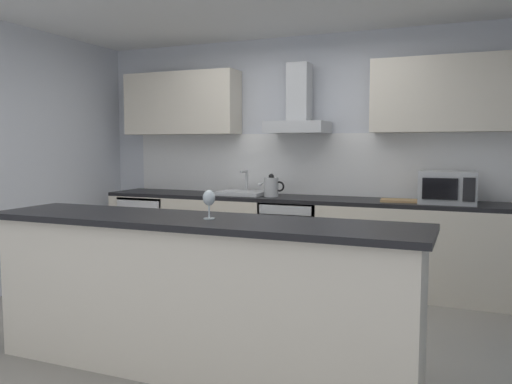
{
  "coord_description": "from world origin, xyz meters",
  "views": [
    {
      "loc": [
        1.65,
        -3.62,
        1.44
      ],
      "look_at": [
        0.03,
        0.34,
        1.05
      ],
      "focal_mm": 36.46,
      "sensor_mm": 36.0,
      "label": 1
    }
  ],
  "objects_px": {
    "oven": "(294,239)",
    "wine_glass": "(209,199)",
    "microwave": "(448,187)",
    "sink": "(242,192)",
    "refrigerator": "(153,232)",
    "range_hood": "(298,111)",
    "kettle": "(271,187)",
    "chopping_board": "(399,201)"
  },
  "relations": [
    {
      "from": "oven",
      "to": "sink",
      "type": "xyz_separation_m",
      "value": [
        -0.59,
        0.01,
        0.47
      ]
    },
    {
      "from": "refrigerator",
      "to": "wine_glass",
      "type": "relative_size",
      "value": 4.78
    },
    {
      "from": "microwave",
      "to": "wine_glass",
      "type": "bearing_deg",
      "value": -119.71
    },
    {
      "from": "chopping_board",
      "to": "wine_glass",
      "type": "bearing_deg",
      "value": -110.69
    },
    {
      "from": "microwave",
      "to": "kettle",
      "type": "distance_m",
      "value": 1.73
    },
    {
      "from": "microwave",
      "to": "range_hood",
      "type": "xyz_separation_m",
      "value": [
        -1.49,
        0.16,
        0.74
      ]
    },
    {
      "from": "microwave",
      "to": "chopping_board",
      "type": "relative_size",
      "value": 1.47
    },
    {
      "from": "refrigerator",
      "to": "chopping_board",
      "type": "height_order",
      "value": "chopping_board"
    },
    {
      "from": "kettle",
      "to": "oven",
      "type": "bearing_deg",
      "value": 8.07
    },
    {
      "from": "range_hood",
      "to": "wine_glass",
      "type": "bearing_deg",
      "value": -85.18
    },
    {
      "from": "refrigerator",
      "to": "oven",
      "type": "bearing_deg",
      "value": 0.09
    },
    {
      "from": "oven",
      "to": "refrigerator",
      "type": "height_order",
      "value": "oven"
    },
    {
      "from": "oven",
      "to": "kettle",
      "type": "height_order",
      "value": "kettle"
    },
    {
      "from": "oven",
      "to": "wine_glass",
      "type": "bearing_deg",
      "value": -84.9
    },
    {
      "from": "microwave",
      "to": "wine_glass",
      "type": "distance_m",
      "value": 2.59
    },
    {
      "from": "microwave",
      "to": "kettle",
      "type": "bearing_deg",
      "value": -179.81
    },
    {
      "from": "oven",
      "to": "kettle",
      "type": "distance_m",
      "value": 0.6
    },
    {
      "from": "oven",
      "to": "microwave",
      "type": "bearing_deg",
      "value": -1.07
    },
    {
      "from": "chopping_board",
      "to": "kettle",
      "type": "bearing_deg",
      "value": -179.56
    },
    {
      "from": "kettle",
      "to": "wine_glass",
      "type": "distance_m",
      "value": 2.29
    },
    {
      "from": "microwave",
      "to": "kettle",
      "type": "xyz_separation_m",
      "value": [
        -1.73,
        -0.01,
        -0.04
      ]
    },
    {
      "from": "chopping_board",
      "to": "refrigerator",
      "type": "bearing_deg",
      "value": 179.57
    },
    {
      "from": "sink",
      "to": "chopping_board",
      "type": "bearing_deg",
      "value": -1.21
    },
    {
      "from": "range_hood",
      "to": "wine_glass",
      "type": "height_order",
      "value": "range_hood"
    },
    {
      "from": "oven",
      "to": "wine_glass",
      "type": "xyz_separation_m",
      "value": [
        0.2,
        -2.28,
        0.65
      ]
    },
    {
      "from": "refrigerator",
      "to": "range_hood",
      "type": "height_order",
      "value": "range_hood"
    },
    {
      "from": "refrigerator",
      "to": "chopping_board",
      "type": "relative_size",
      "value": 2.5
    },
    {
      "from": "refrigerator",
      "to": "kettle",
      "type": "xyz_separation_m",
      "value": [
        1.49,
        -0.03,
        0.58
      ]
    },
    {
      "from": "oven",
      "to": "sink",
      "type": "distance_m",
      "value": 0.75
    },
    {
      "from": "microwave",
      "to": "sink",
      "type": "bearing_deg",
      "value": 178.93
    },
    {
      "from": "sink",
      "to": "kettle",
      "type": "relative_size",
      "value": 1.73
    },
    {
      "from": "range_hood",
      "to": "chopping_board",
      "type": "xyz_separation_m",
      "value": [
        1.06,
        -0.15,
        -0.88
      ]
    },
    {
      "from": "refrigerator",
      "to": "sink",
      "type": "height_order",
      "value": "sink"
    },
    {
      "from": "refrigerator",
      "to": "chopping_board",
      "type": "distance_m",
      "value": 2.83
    },
    {
      "from": "microwave",
      "to": "oven",
      "type": "bearing_deg",
      "value": 178.93
    },
    {
      "from": "refrigerator",
      "to": "microwave",
      "type": "xyz_separation_m",
      "value": [
        3.22,
        -0.03,
        0.62
      ]
    },
    {
      "from": "oven",
      "to": "range_hood",
      "type": "xyz_separation_m",
      "value": [
        -0.0,
        0.13,
        1.33
      ]
    },
    {
      "from": "range_hood",
      "to": "chopping_board",
      "type": "bearing_deg",
      "value": -8.26
    },
    {
      "from": "sink",
      "to": "wine_glass",
      "type": "distance_m",
      "value": 2.43
    },
    {
      "from": "refrigerator",
      "to": "wine_glass",
      "type": "distance_m",
      "value": 3.06
    },
    {
      "from": "refrigerator",
      "to": "wine_glass",
      "type": "height_order",
      "value": "wine_glass"
    },
    {
      "from": "refrigerator",
      "to": "chopping_board",
      "type": "xyz_separation_m",
      "value": [
        2.78,
        -0.02,
        0.49
      ]
    }
  ]
}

